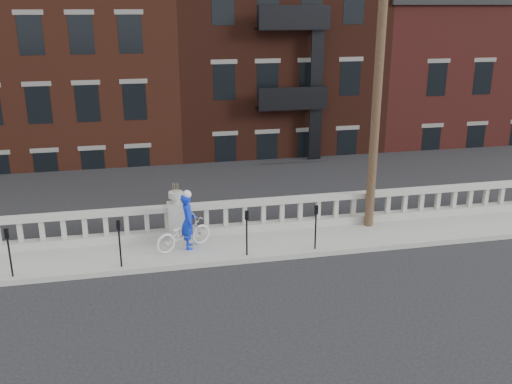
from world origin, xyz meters
TOP-DOWN VIEW (x-y plane):
  - ground at (0.00, 0.00)m, footprint 120.00×120.00m
  - sidewalk at (0.00, 3.00)m, footprint 32.00×2.20m
  - balustrade at (0.00, 3.95)m, footprint 28.00×0.34m
  - planter_pedestal at (0.00, 3.95)m, footprint 0.55×0.55m
  - lower_level at (0.56, 23.04)m, footprint 80.00×44.00m
  - utility_pole at (6.20, 3.60)m, footprint 1.60×0.28m
  - parking_meter_a at (-4.52, 2.15)m, footprint 0.10×0.09m
  - parking_meter_b at (-1.70, 2.15)m, footprint 0.10×0.09m
  - parking_meter_c at (1.84, 2.15)m, footprint 0.10×0.09m
  - parking_meter_d at (3.89, 2.15)m, footprint 0.10×0.09m
  - bicycle at (0.11, 3.03)m, footprint 1.89×1.32m
  - cyclist at (0.26, 3.05)m, footprint 0.42×0.63m

SIDE VIEW (x-z plane):
  - ground at x=0.00m, z-range 0.00..0.00m
  - sidewalk at x=0.00m, z-range 0.00..0.15m
  - bicycle at x=0.11m, z-range 0.15..1.09m
  - balustrade at x=0.00m, z-range 0.13..1.16m
  - planter_pedestal at x=0.00m, z-range -0.05..1.71m
  - cyclist at x=0.26m, z-range 0.15..1.83m
  - parking_meter_a at x=-4.52m, z-range 0.32..1.68m
  - parking_meter_b at x=-1.70m, z-range 0.32..1.68m
  - parking_meter_c at x=1.84m, z-range 0.32..1.68m
  - parking_meter_d at x=3.89m, z-range 0.32..1.68m
  - lower_level at x=0.56m, z-range -7.77..13.03m
  - utility_pole at x=6.20m, z-range 0.24..10.24m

